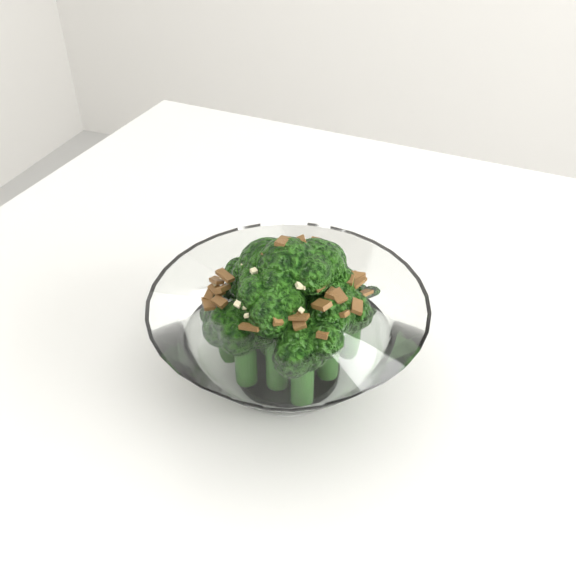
% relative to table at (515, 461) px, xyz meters
% --- Properties ---
extents(table, '(1.25, 0.88, 0.75)m').
position_rel_table_xyz_m(table, '(0.00, 0.00, 0.00)').
color(table, white).
rests_on(table, ground).
extents(broccoli_dish, '(0.21, 0.21, 0.13)m').
position_rel_table_xyz_m(broccoli_dish, '(-0.19, -0.03, 0.12)').
color(broccoli_dish, white).
rests_on(broccoli_dish, table).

